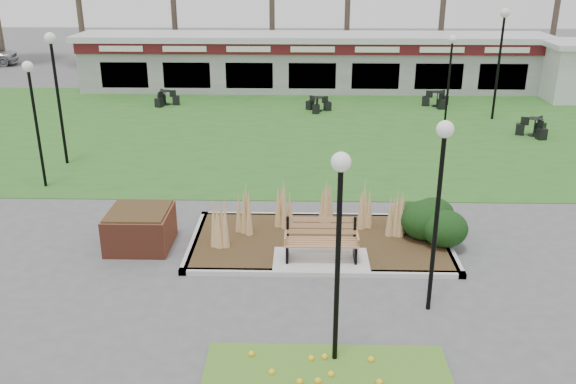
{
  "coord_description": "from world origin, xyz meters",
  "views": [
    {
      "loc": [
        -0.44,
        -12.43,
        6.67
      ],
      "look_at": [
        -0.81,
        2.0,
        1.07
      ],
      "focal_mm": 38.0,
      "sensor_mm": 36.0,
      "label": 1
    }
  ],
  "objects_px": {
    "lamp_post_near_right": "(339,215)",
    "lamp_post_mid_right": "(450,62)",
    "lamp_post_far_right": "(502,40)",
    "bistro_set_b": "(166,100)",
    "car_black": "(186,54)",
    "food_pavilion": "(312,62)",
    "lamp_post_far_left": "(54,70)",
    "brick_planter": "(140,228)",
    "lamp_post_near_left": "(441,176)",
    "bistro_set_d": "(437,102)",
    "bistro_set_c": "(534,130)",
    "park_bench": "(321,239)",
    "bistro_set_a": "(318,106)",
    "lamp_post_mid_left": "(32,97)"
  },
  "relations": [
    {
      "from": "brick_planter",
      "to": "bistro_set_d",
      "type": "xyz_separation_m",
      "value": [
        10.28,
        15.1,
        -0.22
      ]
    },
    {
      "from": "brick_planter",
      "to": "bistro_set_a",
      "type": "relative_size",
      "value": 1.25
    },
    {
      "from": "food_pavilion",
      "to": "lamp_post_near_left",
      "type": "xyz_separation_m",
      "value": [
        2.12,
        -21.68,
        1.38
      ]
    },
    {
      "from": "lamp_post_near_left",
      "to": "bistro_set_d",
      "type": "xyz_separation_m",
      "value": [
        3.76,
        17.82,
        -2.6
      ]
    },
    {
      "from": "lamp_post_near_right",
      "to": "lamp_post_mid_right",
      "type": "distance_m",
      "value": 16.02
    },
    {
      "from": "lamp_post_far_right",
      "to": "bistro_set_a",
      "type": "bearing_deg",
      "value": 170.64
    },
    {
      "from": "brick_planter",
      "to": "lamp_post_near_right",
      "type": "bearing_deg",
      "value": -44.69
    },
    {
      "from": "food_pavilion",
      "to": "lamp_post_near_right",
      "type": "height_order",
      "value": "lamp_post_near_right"
    },
    {
      "from": "park_bench",
      "to": "lamp_post_mid_left",
      "type": "relative_size",
      "value": 0.44
    },
    {
      "from": "bistro_set_d",
      "to": "car_black",
      "type": "relative_size",
      "value": 0.27
    },
    {
      "from": "lamp_post_near_right",
      "to": "bistro_set_b",
      "type": "bearing_deg",
      "value": 110.09
    },
    {
      "from": "lamp_post_far_right",
      "to": "bistro_set_a",
      "type": "relative_size",
      "value": 3.92
    },
    {
      "from": "car_black",
      "to": "park_bench",
      "type": "bearing_deg",
      "value": -160.49
    },
    {
      "from": "lamp_post_near_left",
      "to": "lamp_post_far_right",
      "type": "height_order",
      "value": "lamp_post_far_right"
    },
    {
      "from": "lamp_post_near_right",
      "to": "car_black",
      "type": "xyz_separation_m",
      "value": [
        -8.15,
        30.38,
        -2.02
      ]
    },
    {
      "from": "food_pavilion",
      "to": "bistro_set_d",
      "type": "distance_m",
      "value": 7.14
    },
    {
      "from": "lamp_post_far_left",
      "to": "lamp_post_far_right",
      "type": "bearing_deg",
      "value": 21.66
    },
    {
      "from": "bistro_set_d",
      "to": "car_black",
      "type": "distance_m",
      "value": 17.58
    },
    {
      "from": "bistro_set_a",
      "to": "bistro_set_b",
      "type": "relative_size",
      "value": 0.94
    },
    {
      "from": "lamp_post_far_right",
      "to": "lamp_post_mid_right",
      "type": "bearing_deg",
      "value": -140.2
    },
    {
      "from": "lamp_post_far_right",
      "to": "bistro_set_b",
      "type": "relative_size",
      "value": 3.66
    },
    {
      "from": "lamp_post_mid_right",
      "to": "lamp_post_far_left",
      "type": "height_order",
      "value": "lamp_post_far_left"
    },
    {
      "from": "park_bench",
      "to": "bistro_set_a",
      "type": "distance_m",
      "value": 14.8
    },
    {
      "from": "park_bench",
      "to": "lamp_post_mid_left",
      "type": "xyz_separation_m",
      "value": [
        -8.4,
        4.78,
        2.22
      ]
    },
    {
      "from": "brick_planter",
      "to": "bistro_set_b",
      "type": "height_order",
      "value": "brick_planter"
    },
    {
      "from": "lamp_post_near_left",
      "to": "bistro_set_d",
      "type": "distance_m",
      "value": 18.4
    },
    {
      "from": "lamp_post_far_left",
      "to": "brick_planter",
      "type": "bearing_deg",
      "value": -56.49
    },
    {
      "from": "lamp_post_mid_left",
      "to": "bistro_set_d",
      "type": "relative_size",
      "value": 2.93
    },
    {
      "from": "lamp_post_mid_right",
      "to": "lamp_post_near_right",
      "type": "bearing_deg",
      "value": -108.71
    },
    {
      "from": "food_pavilion",
      "to": "lamp_post_far_left",
      "type": "height_order",
      "value": "lamp_post_far_left"
    },
    {
      "from": "food_pavilion",
      "to": "lamp_post_mid_right",
      "type": "bearing_deg",
      "value": -57.48
    },
    {
      "from": "bistro_set_b",
      "to": "food_pavilion",
      "type": "bearing_deg",
      "value": 28.69
    },
    {
      "from": "food_pavilion",
      "to": "lamp_post_far_left",
      "type": "distance_m",
      "value": 15.4
    },
    {
      "from": "park_bench",
      "to": "bistro_set_b",
      "type": "relative_size",
      "value": 1.33
    },
    {
      "from": "lamp_post_mid_left",
      "to": "car_black",
      "type": "xyz_separation_m",
      "value": [
        0.4,
        21.85,
        -2.01
      ]
    },
    {
      "from": "bistro_set_b",
      "to": "car_black",
      "type": "xyz_separation_m",
      "value": [
        -0.97,
        10.76,
        0.55
      ]
    },
    {
      "from": "bistro_set_d",
      "to": "lamp_post_near_right",
      "type": "bearing_deg",
      "value": -106.29
    },
    {
      "from": "bistro_set_c",
      "to": "bistro_set_d",
      "type": "height_order",
      "value": "same"
    },
    {
      "from": "bistro_set_d",
      "to": "bistro_set_c",
      "type": "bearing_deg",
      "value": -60.48
    },
    {
      "from": "bistro_set_b",
      "to": "bistro_set_c",
      "type": "xyz_separation_m",
      "value": [
        15.72,
        -4.99,
        0.01
      ]
    },
    {
      "from": "brick_planter",
      "to": "food_pavilion",
      "type": "bearing_deg",
      "value": 76.94
    },
    {
      "from": "lamp_post_mid_left",
      "to": "park_bench",
      "type": "bearing_deg",
      "value": -29.65
    },
    {
      "from": "park_bench",
      "to": "food_pavilion",
      "type": "distance_m",
      "value": 19.73
    },
    {
      "from": "park_bench",
      "to": "bistro_set_c",
      "type": "relative_size",
      "value": 1.3
    },
    {
      "from": "lamp_post_near_right",
      "to": "car_black",
      "type": "bearing_deg",
      "value": 105.02
    },
    {
      "from": "brick_planter",
      "to": "bistro_set_b",
      "type": "relative_size",
      "value": 1.17
    },
    {
      "from": "lamp_post_far_right",
      "to": "bistro_set_a",
      "type": "xyz_separation_m",
      "value": [
        -7.6,
        1.25,
        -3.18
      ]
    },
    {
      "from": "lamp_post_far_left",
      "to": "bistro_set_c",
      "type": "bearing_deg",
      "value": 12.58
    },
    {
      "from": "lamp_post_far_right",
      "to": "lamp_post_far_left",
      "type": "height_order",
      "value": "lamp_post_far_right"
    },
    {
      "from": "lamp_post_mid_left",
      "to": "bistro_set_b",
      "type": "bearing_deg",
      "value": 82.93
    }
  ]
}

